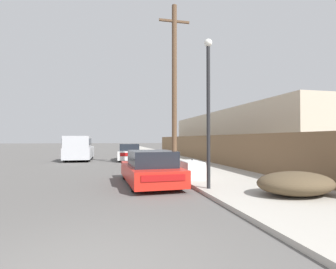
{
  "coord_description": "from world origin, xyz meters",
  "views": [
    {
      "loc": [
        0.34,
        -3.26,
        1.72
      ],
      "look_at": [
        3.12,
        8.91,
        1.94
      ],
      "focal_mm": 28.0,
      "sensor_mm": 36.0,
      "label": 1
    }
  ],
  "objects_px": {
    "parked_sports_car_red": "(150,169)",
    "brush_pile": "(295,183)",
    "discarded_fridge": "(191,169)",
    "car_parked_mid": "(130,153)",
    "pickup_truck": "(79,149)",
    "street_lamp": "(208,102)",
    "utility_pole": "(174,83)"
  },
  "relations": [
    {
      "from": "parked_sports_car_red",
      "to": "brush_pile",
      "type": "height_order",
      "value": "parked_sports_car_red"
    },
    {
      "from": "discarded_fridge",
      "to": "car_parked_mid",
      "type": "relative_size",
      "value": 0.38
    },
    {
      "from": "pickup_truck",
      "to": "street_lamp",
      "type": "height_order",
      "value": "street_lamp"
    },
    {
      "from": "street_lamp",
      "to": "brush_pile",
      "type": "distance_m",
      "value": 3.55
    },
    {
      "from": "parked_sports_car_red",
      "to": "brush_pile",
      "type": "distance_m",
      "value": 4.97
    },
    {
      "from": "parked_sports_car_red",
      "to": "utility_pole",
      "type": "height_order",
      "value": "utility_pole"
    },
    {
      "from": "parked_sports_car_red",
      "to": "street_lamp",
      "type": "bearing_deg",
      "value": -51.39
    },
    {
      "from": "utility_pole",
      "to": "street_lamp",
      "type": "relative_size",
      "value": 1.93
    },
    {
      "from": "street_lamp",
      "to": "brush_pile",
      "type": "relative_size",
      "value": 2.16
    },
    {
      "from": "street_lamp",
      "to": "parked_sports_car_red",
      "type": "bearing_deg",
      "value": 131.0
    },
    {
      "from": "car_parked_mid",
      "to": "utility_pole",
      "type": "distance_m",
      "value": 8.15
    },
    {
      "from": "parked_sports_car_red",
      "to": "brush_pile",
      "type": "bearing_deg",
      "value": -45.23
    },
    {
      "from": "utility_pole",
      "to": "brush_pile",
      "type": "xyz_separation_m",
      "value": [
        1.47,
        -8.2,
        -4.49
      ]
    },
    {
      "from": "discarded_fridge",
      "to": "brush_pile",
      "type": "xyz_separation_m",
      "value": [
        1.81,
        -4.04,
        -0.0
      ]
    },
    {
      "from": "pickup_truck",
      "to": "utility_pole",
      "type": "bearing_deg",
      "value": 130.22
    },
    {
      "from": "car_parked_mid",
      "to": "brush_pile",
      "type": "height_order",
      "value": "car_parked_mid"
    },
    {
      "from": "street_lamp",
      "to": "brush_pile",
      "type": "height_order",
      "value": "street_lamp"
    },
    {
      "from": "pickup_truck",
      "to": "brush_pile",
      "type": "height_order",
      "value": "pickup_truck"
    },
    {
      "from": "utility_pole",
      "to": "brush_pile",
      "type": "relative_size",
      "value": 4.18
    },
    {
      "from": "street_lamp",
      "to": "utility_pole",
      "type": "bearing_deg",
      "value": 85.22
    },
    {
      "from": "utility_pole",
      "to": "discarded_fridge",
      "type": "bearing_deg",
      "value": -94.65
    },
    {
      "from": "pickup_truck",
      "to": "utility_pole",
      "type": "height_order",
      "value": "utility_pole"
    },
    {
      "from": "parked_sports_car_red",
      "to": "car_parked_mid",
      "type": "height_order",
      "value": "car_parked_mid"
    },
    {
      "from": "utility_pole",
      "to": "parked_sports_car_red",
      "type": "bearing_deg",
      "value": -114.29
    },
    {
      "from": "utility_pole",
      "to": "street_lamp",
      "type": "distance_m",
      "value": 7.0
    },
    {
      "from": "discarded_fridge",
      "to": "utility_pole",
      "type": "height_order",
      "value": "utility_pole"
    },
    {
      "from": "brush_pile",
      "to": "utility_pole",
      "type": "bearing_deg",
      "value": 100.15
    },
    {
      "from": "discarded_fridge",
      "to": "parked_sports_car_red",
      "type": "xyz_separation_m",
      "value": [
        -1.84,
        -0.66,
        0.13
      ]
    },
    {
      "from": "street_lamp",
      "to": "discarded_fridge",
      "type": "bearing_deg",
      "value": 85.01
    },
    {
      "from": "street_lamp",
      "to": "brush_pile",
      "type": "xyz_separation_m",
      "value": [
        2.03,
        -1.52,
        -2.48
      ]
    },
    {
      "from": "car_parked_mid",
      "to": "street_lamp",
      "type": "bearing_deg",
      "value": -78.89
    },
    {
      "from": "car_parked_mid",
      "to": "brush_pile",
      "type": "relative_size",
      "value": 1.99
    }
  ]
}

